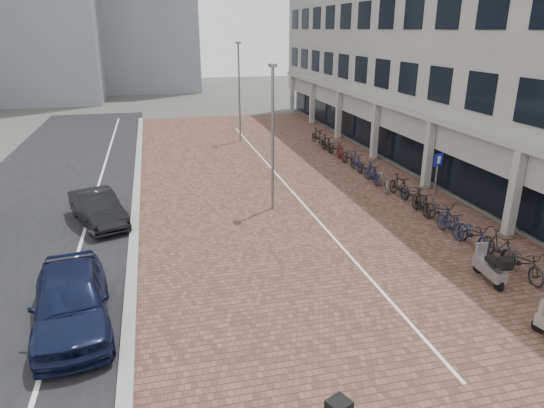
{
  "coord_description": "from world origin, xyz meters",
  "views": [
    {
      "loc": [
        -4.02,
        -10.43,
        7.45
      ],
      "look_at": [
        0.0,
        6.0,
        1.3
      ],
      "focal_mm": 31.98,
      "sensor_mm": 36.0,
      "label": 1
    }
  ],
  "objects_px": {
    "car_navy": "(71,300)",
    "scooter_front": "(490,266)",
    "car_dark": "(98,208)",
    "parking_sign": "(437,172)"
  },
  "relations": [
    {
      "from": "car_navy",
      "to": "parking_sign",
      "type": "relative_size",
      "value": 1.87
    },
    {
      "from": "car_navy",
      "to": "car_dark",
      "type": "height_order",
      "value": "car_navy"
    },
    {
      "from": "car_dark",
      "to": "scooter_front",
      "type": "xyz_separation_m",
      "value": [
        12.19,
        -7.96,
        -0.1
      ]
    },
    {
      "from": "car_navy",
      "to": "scooter_front",
      "type": "xyz_separation_m",
      "value": [
        12.19,
        -0.52,
        -0.25
      ]
    },
    {
      "from": "car_navy",
      "to": "scooter_front",
      "type": "distance_m",
      "value": 12.2
    },
    {
      "from": "car_navy",
      "to": "car_dark",
      "type": "xyz_separation_m",
      "value": [
        0.0,
        7.45,
        -0.14
      ]
    },
    {
      "from": "car_dark",
      "to": "parking_sign",
      "type": "xyz_separation_m",
      "value": [
        14.0,
        -1.79,
        1.03
      ]
    },
    {
      "from": "scooter_front",
      "to": "parking_sign",
      "type": "height_order",
      "value": "parking_sign"
    },
    {
      "from": "car_navy",
      "to": "parking_sign",
      "type": "xyz_separation_m",
      "value": [
        14.0,
        5.66,
        0.89
      ]
    },
    {
      "from": "car_navy",
      "to": "scooter_front",
      "type": "bearing_deg",
      "value": -9.9
    }
  ]
}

